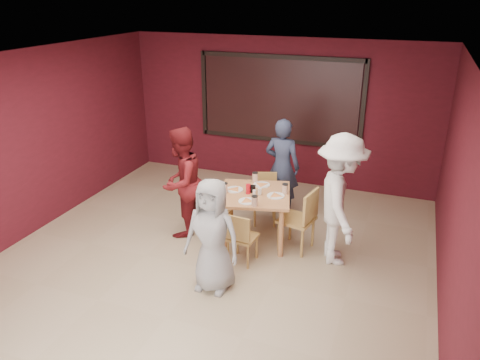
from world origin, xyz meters
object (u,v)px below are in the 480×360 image
at_px(diner_front, 212,236).
at_px(diner_back, 282,167).
at_px(chair_right, 302,217).
at_px(dining_table, 255,199).
at_px(chair_back, 265,195).
at_px(diner_left, 181,182).
at_px(chair_left, 215,207).
at_px(chair_front, 240,236).
at_px(diner_right, 340,200).

relative_size(diner_front, diner_back, 0.91).
relative_size(chair_right, diner_front, 0.64).
xyz_separation_m(dining_table, diner_front, (-0.10, -1.32, 0.05)).
xyz_separation_m(chair_back, diner_left, (-1.07, -0.85, 0.39)).
height_order(dining_table, chair_left, dining_table).
relative_size(chair_front, diner_right, 0.42).
distance_m(diner_left, diner_right, 2.41).
relative_size(diner_front, diner_right, 0.81).
height_order(dining_table, diner_right, diner_right).
xyz_separation_m(dining_table, diner_back, (0.09, 1.14, 0.13)).
height_order(diner_back, diner_right, diner_right).
bearing_deg(diner_right, diner_front, 113.48).
distance_m(dining_table, chair_back, 0.76).
relative_size(chair_back, chair_left, 1.05).
bearing_deg(diner_front, chair_left, 114.28).
xyz_separation_m(chair_front, diner_back, (0.07, 1.81, 0.39)).
distance_m(dining_table, chair_left, 0.72).
relative_size(dining_table, chair_front, 1.60).
bearing_deg(diner_back, diner_left, 49.61).
bearing_deg(chair_left, dining_table, -3.14).
distance_m(chair_front, chair_right, 0.97).
height_order(dining_table, chair_front, dining_table).
distance_m(diner_front, diner_left, 1.58).
bearing_deg(diner_left, chair_right, 98.57).
bearing_deg(chair_back, chair_left, -131.49).
xyz_separation_m(dining_table, chair_left, (-0.67, 0.04, -0.26)).
bearing_deg(diner_left, chair_left, 114.16).
xyz_separation_m(diner_back, diner_left, (-1.24, -1.27, 0.03)).
bearing_deg(diner_left, diner_front, 45.94).
height_order(chair_back, chair_right, chair_right).
height_order(chair_back, diner_front, diner_front).
distance_m(chair_right, diner_back, 1.34).
distance_m(chair_right, diner_left, 1.90).
height_order(chair_front, chair_left, same).
distance_m(chair_right, diner_front, 1.57).
relative_size(diner_front, diner_left, 0.88).
height_order(diner_left, diner_right, diner_right).
bearing_deg(chair_right, chair_front, -136.51).
bearing_deg(diner_right, chair_right, 62.00).
relative_size(dining_table, diner_back, 0.75).
xyz_separation_m(dining_table, diner_left, (-1.14, -0.13, 0.15)).
distance_m(chair_back, diner_back, 0.59).
bearing_deg(diner_front, chair_back, 90.64).
relative_size(dining_table, diner_right, 0.67).
bearing_deg(chair_back, diner_left, -141.75).
bearing_deg(diner_right, chair_left, 67.69).
relative_size(chair_front, chair_left, 1.00).
bearing_deg(chair_back, dining_table, -84.28).
bearing_deg(chair_back, chair_front, -85.93).
xyz_separation_m(dining_table, chair_back, (-0.07, 0.71, -0.24)).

